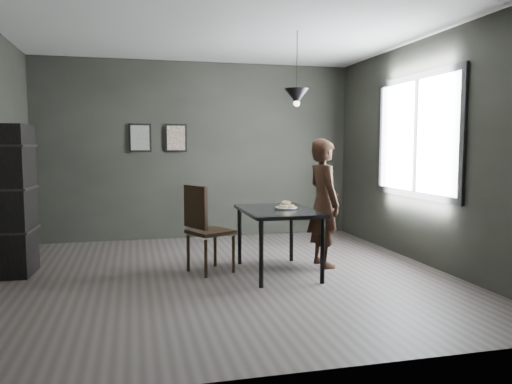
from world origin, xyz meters
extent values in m
plane|color=#36312F|center=(0.00, 0.00, 0.00)|extent=(5.00, 5.00, 0.00)
cube|color=black|center=(0.00, 2.50, 1.40)|extent=(5.00, 0.10, 2.80)
cube|color=silver|center=(0.00, 0.00, 2.80)|extent=(5.00, 5.00, 0.02)
cube|color=white|center=(2.48, 0.20, 1.60)|extent=(0.02, 1.80, 1.40)
cube|color=black|center=(2.47, 0.20, 1.60)|extent=(0.04, 1.96, 1.56)
cube|color=black|center=(0.60, 0.00, 0.73)|extent=(0.80, 1.20, 0.04)
cylinder|color=black|center=(0.26, -0.54, 0.35)|extent=(0.05, 0.05, 0.71)
cylinder|color=black|center=(0.94, -0.54, 0.35)|extent=(0.05, 0.05, 0.71)
cylinder|color=black|center=(0.26, 0.54, 0.35)|extent=(0.05, 0.05, 0.71)
cylinder|color=black|center=(0.94, 0.54, 0.35)|extent=(0.05, 0.05, 0.71)
cylinder|color=silver|center=(0.70, 0.00, 0.76)|extent=(0.23, 0.23, 0.01)
torus|color=beige|center=(0.74, -0.01, 0.78)|extent=(0.11, 0.11, 0.04)
torus|color=beige|center=(0.69, 0.05, 0.78)|extent=(0.11, 0.11, 0.04)
torus|color=beige|center=(0.66, -0.03, 0.78)|extent=(0.11, 0.11, 0.04)
torus|color=beige|center=(0.70, 0.00, 0.82)|extent=(0.11, 0.12, 0.06)
imported|color=black|center=(1.24, 0.20, 0.78)|extent=(0.42, 0.60, 1.56)
cube|color=black|center=(-0.15, 0.24, 0.48)|extent=(0.59, 0.59, 0.04)
cube|color=black|center=(-0.33, 0.15, 0.78)|extent=(0.23, 0.42, 0.49)
cylinder|color=black|center=(-0.25, -0.02, 0.22)|extent=(0.04, 0.04, 0.43)
cylinder|color=black|center=(0.10, 0.14, 0.22)|extent=(0.04, 0.04, 0.43)
cylinder|color=black|center=(-0.41, 0.33, 0.22)|extent=(0.04, 0.04, 0.43)
cylinder|color=black|center=(-0.06, 0.49, 0.22)|extent=(0.04, 0.04, 0.43)
cube|color=black|center=(-2.32, 0.66, 0.86)|extent=(0.36, 0.59, 1.72)
cylinder|color=black|center=(0.85, 0.10, 2.42)|extent=(0.01, 0.01, 0.75)
cone|color=black|center=(0.85, 0.10, 2.05)|extent=(0.28, 0.28, 0.18)
sphere|color=#FFE0B2|center=(0.85, 0.10, 1.97)|extent=(0.07, 0.07, 0.07)
cube|color=black|center=(-0.90, 2.47, 1.60)|extent=(0.34, 0.03, 0.44)
cube|color=#466359|center=(-0.90, 2.45, 1.60)|extent=(0.28, 0.01, 0.38)
cube|color=black|center=(-0.35, 2.47, 1.60)|extent=(0.34, 0.03, 0.44)
cube|color=brown|center=(-0.35, 2.45, 1.60)|extent=(0.28, 0.01, 0.38)
camera|label=1|loc=(-1.01, -5.48, 1.48)|focal=35.00mm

